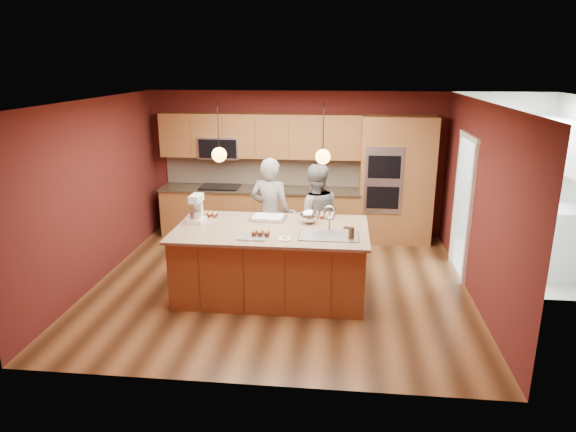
# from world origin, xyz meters

# --- Properties ---
(floor) EXTENTS (5.50, 5.50, 0.00)m
(floor) POSITION_xyz_m (0.00, 0.00, 0.00)
(floor) COLOR #3F2412
(floor) RESTS_ON ground
(ceiling) EXTENTS (5.50, 5.50, 0.00)m
(ceiling) POSITION_xyz_m (0.00, 0.00, 2.70)
(ceiling) COLOR silver
(ceiling) RESTS_ON ground
(wall_back) EXTENTS (5.50, 0.00, 5.50)m
(wall_back) POSITION_xyz_m (0.00, 2.50, 1.35)
(wall_back) COLOR #4F1916
(wall_back) RESTS_ON ground
(wall_front) EXTENTS (5.50, 0.00, 5.50)m
(wall_front) POSITION_xyz_m (0.00, -2.50, 1.35)
(wall_front) COLOR #4F1916
(wall_front) RESTS_ON ground
(wall_left) EXTENTS (0.00, 5.00, 5.00)m
(wall_left) POSITION_xyz_m (-2.75, 0.00, 1.35)
(wall_left) COLOR #4F1916
(wall_left) RESTS_ON ground
(wall_right) EXTENTS (0.00, 5.00, 5.00)m
(wall_right) POSITION_xyz_m (2.75, 0.00, 1.35)
(wall_right) COLOR #4F1916
(wall_right) RESTS_ON ground
(cabinet_run) EXTENTS (3.74, 0.64, 2.30)m
(cabinet_run) POSITION_xyz_m (-0.68, 2.25, 0.98)
(cabinet_run) COLOR olive
(cabinet_run) RESTS_ON floor
(oven_column) EXTENTS (1.30, 0.62, 2.30)m
(oven_column) POSITION_xyz_m (1.85, 2.19, 1.15)
(oven_column) COLOR olive
(oven_column) RESTS_ON floor
(doorway_trim) EXTENTS (0.08, 1.11, 2.20)m
(doorway_trim) POSITION_xyz_m (2.73, 0.80, 1.05)
(doorway_trim) COLOR white
(doorway_trim) RESTS_ON wall_right
(laundry_room) EXTENTS (2.60, 2.70, 2.70)m
(laundry_room) POSITION_xyz_m (4.35, 1.20, 1.95)
(laundry_room) COLOR silver
(laundry_room) RESTS_ON ground
(pendant_left) EXTENTS (0.20, 0.20, 0.80)m
(pendant_left) POSITION_xyz_m (-0.78, -0.29, 2.00)
(pendant_left) COLOR black
(pendant_left) RESTS_ON ceiling
(pendant_right) EXTENTS (0.20, 0.20, 0.80)m
(pendant_right) POSITION_xyz_m (0.61, -0.29, 2.00)
(pendant_right) COLOR black
(pendant_right) RESTS_ON ceiling
(island) EXTENTS (2.68, 1.50, 1.37)m
(island) POSITION_xyz_m (-0.07, -0.30, 0.50)
(island) COLOR olive
(island) RESTS_ON floor
(person_left) EXTENTS (0.73, 0.56, 1.79)m
(person_left) POSITION_xyz_m (-0.24, 0.71, 0.90)
(person_left) COLOR black
(person_left) RESTS_ON floor
(person_right) EXTENTS (0.93, 0.78, 1.71)m
(person_right) POSITION_xyz_m (0.46, 0.71, 0.85)
(person_right) COLOR gray
(person_right) RESTS_ON floor
(stand_mixer) EXTENTS (0.23, 0.31, 0.40)m
(stand_mixer) POSITION_xyz_m (-1.18, -0.13, 1.16)
(stand_mixer) COLOR white
(stand_mixer) RESTS_ON island
(sheet_cake) EXTENTS (0.53, 0.41, 0.05)m
(sheet_cake) POSITION_xyz_m (-0.19, 0.12, 1.01)
(sheet_cake) COLOR #B8BABF
(sheet_cake) RESTS_ON island
(cooling_rack) EXTENTS (0.38, 0.28, 0.02)m
(cooling_rack) POSITION_xyz_m (-0.27, -0.74, 1.00)
(cooling_rack) COLOR #ADAFB3
(cooling_rack) RESTS_ON island
(mixing_bowl) EXTENTS (0.26, 0.26, 0.22)m
(mixing_bowl) POSITION_xyz_m (0.42, -0.01, 1.09)
(mixing_bowl) COLOR silver
(mixing_bowl) RESTS_ON island
(plate) EXTENTS (0.17, 0.17, 0.01)m
(plate) POSITION_xyz_m (0.16, -0.76, 0.99)
(plate) COLOR silver
(plate) RESTS_ON island
(tumbler) EXTENTS (0.08, 0.08, 0.15)m
(tumbler) POSITION_xyz_m (1.01, -0.63, 1.06)
(tumbler) COLOR #352212
(tumbler) RESTS_ON island
(phone) EXTENTS (0.15, 0.10, 0.01)m
(phone) POSITION_xyz_m (0.99, -0.19, 0.99)
(phone) COLOR black
(phone) RESTS_ON island
(cupcakes_left) EXTENTS (0.23, 0.16, 0.07)m
(cupcakes_left) POSITION_xyz_m (-1.07, 0.16, 1.02)
(cupcakes_left) COLOR tan
(cupcakes_left) RESTS_ON island
(cupcakes_rack) EXTENTS (0.25, 0.17, 0.07)m
(cupcakes_rack) POSITION_xyz_m (-0.18, -0.66, 1.04)
(cupcakes_rack) COLOR tan
(cupcakes_rack) RESTS_ON island
(cupcakes_right) EXTENTS (0.30, 0.23, 0.07)m
(cupcakes_right) POSITION_xyz_m (0.63, 0.29, 1.02)
(cupcakes_right) COLOR tan
(cupcakes_right) RESTS_ON island
(washer) EXTENTS (0.69, 0.71, 1.08)m
(washer) POSITION_xyz_m (4.18, 0.81, 0.54)
(washer) COLOR white
(washer) RESTS_ON floor
(dryer) EXTENTS (0.68, 0.70, 0.95)m
(dryer) POSITION_xyz_m (4.17, 1.49, 0.48)
(dryer) COLOR white
(dryer) RESTS_ON floor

